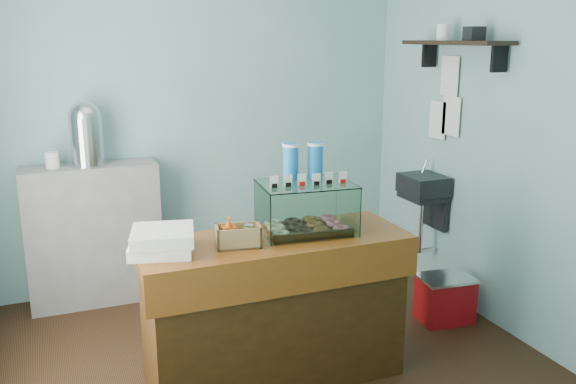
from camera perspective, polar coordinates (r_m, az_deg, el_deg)
name	(u,v)px	position (r m, az deg, el deg)	size (l,w,h in m)	color
ground	(261,357)	(4.15, -2.56, -15.13)	(3.50, 3.50, 0.00)	black
room_shell	(261,95)	(3.65, -2.51, 9.03)	(3.54, 3.04, 2.82)	#7CABB5
counter	(274,308)	(3.73, -1.31, -10.80)	(1.60, 0.60, 0.90)	#40230C
back_shelf	(94,235)	(4.97, -17.68, -3.83)	(1.00, 0.32, 1.10)	#98989A
display_case	(305,202)	(3.67, 1.63, -0.98)	(0.59, 0.46, 0.52)	#34210F
condiment_crate	(237,236)	(3.42, -4.79, -4.09)	(0.27, 0.19, 0.18)	tan
pastry_boxes	(162,241)	(3.38, -11.70, -4.50)	(0.41, 0.41, 0.13)	white
coffee_urn	(86,132)	(4.78, -18.37, 5.35)	(0.26, 0.26, 0.49)	silver
red_cooler	(445,298)	(4.70, 14.46, -9.61)	(0.41, 0.33, 0.34)	#A90D12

